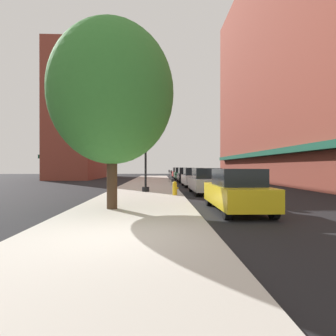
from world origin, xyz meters
The scene contains 15 objects.
ground_plane centered at (4.00, 18.00, 0.00)m, with size 90.00×90.00×0.00m, color black.
sidewalk_slab centered at (0.00, 19.00, 0.06)m, with size 4.80×50.00×0.12m, color #B7B2A8.
building_right_brick centered at (14.99, 22.00, 13.12)m, with size 6.80×40.00×26.28m.
building_far_background centered at (-11.01, 37.00, 9.19)m, with size 6.80×18.00×18.43m.
lamppost centered at (0.11, 11.39, 3.20)m, with size 0.48×0.48×5.90m.
fire_hydrant centered at (1.90, 9.06, 0.52)m, with size 0.33×0.26×0.79m.
parking_meter_near centered at (2.05, 17.09, 0.95)m, with size 0.14×0.09×1.31m.
parking_meter_far centered at (2.05, 21.85, 0.95)m, with size 0.14×0.09×1.31m.
tree_near centered at (-0.81, 4.11, 4.56)m, with size 4.76×4.76×7.19m.
car_yellow centered at (4.00, 3.96, 0.81)m, with size 1.80×4.30×1.66m.
car_silver centered at (4.00, 10.89, 0.81)m, with size 1.80×4.30×1.66m.
car_white centered at (4.00, 17.34, 0.81)m, with size 1.80×4.30×1.66m.
car_black centered at (4.00, 24.05, 0.81)m, with size 1.80×4.30×1.66m.
car_green centered at (4.00, 30.91, 0.81)m, with size 1.80×4.30×1.66m.
car_red centered at (4.00, 36.92, 0.81)m, with size 1.80×4.30×1.66m.
Camera 1 is at (1.01, -6.38, 1.73)m, focal length 28.93 mm.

